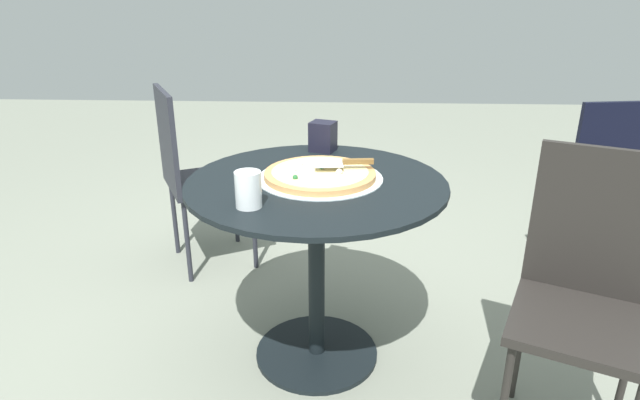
# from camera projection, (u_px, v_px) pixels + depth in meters

# --- Properties ---
(ground_plane) EXTENTS (10.00, 10.00, 0.00)m
(ground_plane) POSITION_uv_depth(u_px,v_px,m) (317.00, 354.00, 2.14)
(ground_plane) COLOR gray
(patio_table) EXTENTS (0.91, 0.91, 0.73)m
(patio_table) POSITION_uv_depth(u_px,v_px,m) (316.00, 230.00, 1.94)
(patio_table) COLOR black
(patio_table) RESTS_ON ground
(pizza_on_tray) EXTENTS (0.44, 0.44, 0.04)m
(pizza_on_tray) POSITION_uv_depth(u_px,v_px,m) (320.00, 175.00, 1.88)
(pizza_on_tray) COLOR silver
(pizza_on_tray) RESTS_ON patio_table
(pizza_server) EXTENTS (0.09, 0.21, 0.02)m
(pizza_server) POSITION_uv_depth(u_px,v_px,m) (344.00, 163.00, 1.89)
(pizza_server) COLOR silver
(pizza_server) RESTS_ON pizza_on_tray
(drinking_cup) EXTENTS (0.08, 0.08, 0.11)m
(drinking_cup) POSITION_uv_depth(u_px,v_px,m) (248.00, 189.00, 1.63)
(drinking_cup) COLOR silver
(drinking_cup) RESTS_ON patio_table
(napkin_dispenser) EXTENTS (0.11, 0.12, 0.12)m
(napkin_dispenser) POSITION_uv_depth(u_px,v_px,m) (323.00, 136.00, 2.18)
(napkin_dispenser) COLOR black
(napkin_dispenser) RESTS_ON patio_table
(patio_chair_near) EXTENTS (0.51, 0.51, 0.94)m
(patio_chair_near) POSITION_uv_depth(u_px,v_px,m) (587.00, 286.00, 1.58)
(patio_chair_near) COLOR black
(patio_chair_near) RESTS_ON ground
(patio_chair_far) EXTENTS (0.44, 0.44, 0.90)m
(patio_chair_far) POSITION_uv_depth(u_px,v_px,m) (622.00, 195.00, 2.35)
(patio_chair_far) COLOR black
(patio_chair_far) RESTS_ON ground
(patio_chair_corner) EXTENTS (0.54, 0.54, 0.92)m
(patio_chair_corner) POSITION_uv_depth(u_px,v_px,m) (192.00, 168.00, 2.65)
(patio_chair_corner) COLOR #262830
(patio_chair_corner) RESTS_ON ground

